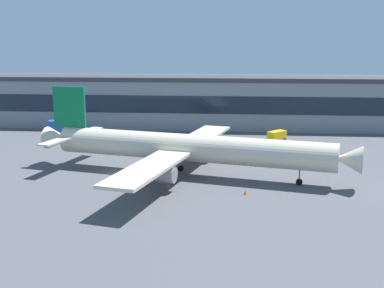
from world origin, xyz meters
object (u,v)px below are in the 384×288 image
Objects in this scene: airliner at (185,148)px; catering_truck at (62,128)px; traffic_cone_1 at (168,185)px; traffic_cone_0 at (245,193)px; crew_van at (277,135)px.

catering_truck is (-35.65, 34.27, -2.82)m from airliner.
catering_truck reaches higher than traffic_cone_1.
traffic_cone_1 is (33.57, -42.22, -1.99)m from catering_truck.
traffic_cone_0 is 13.18m from traffic_cone_1.
airliner is 49.53m from catering_truck.
traffic_cone_1 is at bearing -117.63° from crew_van.
traffic_cone_1 is (-21.39, -40.86, -1.15)m from crew_van.
traffic_cone_1 is at bearing 167.30° from traffic_cone_0.
crew_van reaches higher than traffic_cone_0.
airliner is at bearing 134.82° from traffic_cone_0.
crew_van is (54.96, -1.36, -0.83)m from catering_truck.
crew_van is 46.13m from traffic_cone_1.
traffic_cone_1 is (-12.86, 2.90, -0.03)m from traffic_cone_0.
crew_van is 44.60m from traffic_cone_0.
catering_truck is 12.22× the size of traffic_cone_1.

